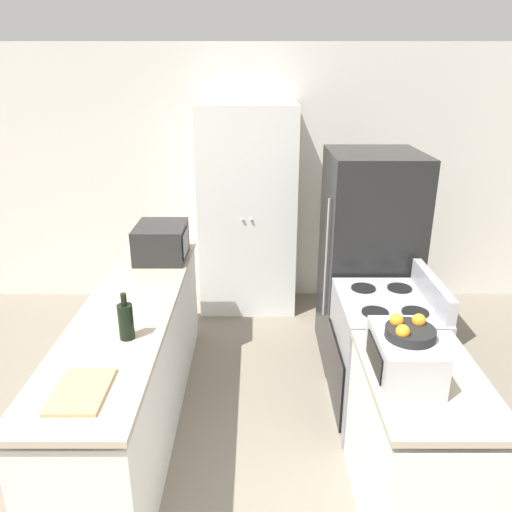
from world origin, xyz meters
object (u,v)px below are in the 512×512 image
Objects in this scene: refrigerator at (366,259)px; fruit_bowl at (408,330)px; microwave at (160,242)px; pantry_cabinet at (246,212)px; toaster_oven at (403,356)px; stove at (380,357)px; wine_bottle at (124,321)px.

refrigerator reaches higher than fruit_bowl.
pantry_cabinet is at bearing 54.44° from microwave.
pantry_cabinet is 2.75m from toaster_oven.
fruit_bowl is (-0.14, -0.87, 0.71)m from stove.
stove is 2.40× the size of toaster_oven.
stove is 1.13m from fruit_bowl.
pantry_cabinet reaches higher than microwave.
refrigerator is 7.22× the size of fruit_bowl.
fruit_bowl is at bearing -98.91° from stove.
microwave is 1.65× the size of wine_bottle.
refrigerator is 3.78× the size of microwave.
stove is 1.93m from microwave.
toaster_oven is (-0.18, -1.69, 0.14)m from refrigerator.
refrigerator reaches higher than toaster_oven.
pantry_cabinet is at bearing 73.65° from wine_bottle.
stove is 1.04m from toaster_oven.
pantry_cabinet is 2.34m from wine_bottle.
toaster_oven is at bearing -72.43° from pantry_cabinet.
stove is at bearing 16.92° from wine_bottle.
wine_bottle is 1.55m from fruit_bowl.
refrigerator is 1.70m from microwave.
toaster_oven is at bearing 136.93° from fruit_bowl.
microwave is 1.29m from wine_bottle.
stove is at bearing 80.66° from toaster_oven.
refrigerator is 6.24× the size of wine_bottle.
wine_bottle is 1.16× the size of fruit_bowl.
stove is at bearing -60.96° from pantry_cabinet.
pantry_cabinet reaches higher than refrigerator.
wine_bottle is at bearing -141.69° from refrigerator.
stove is 0.60× the size of refrigerator.
refrigerator reaches higher than wine_bottle.
refrigerator is 1.73m from fruit_bowl.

